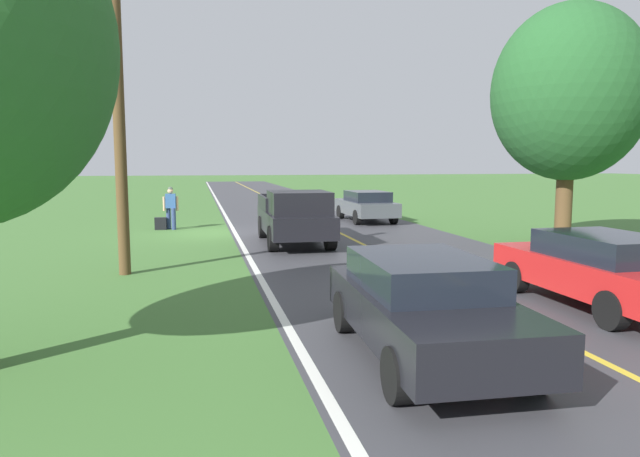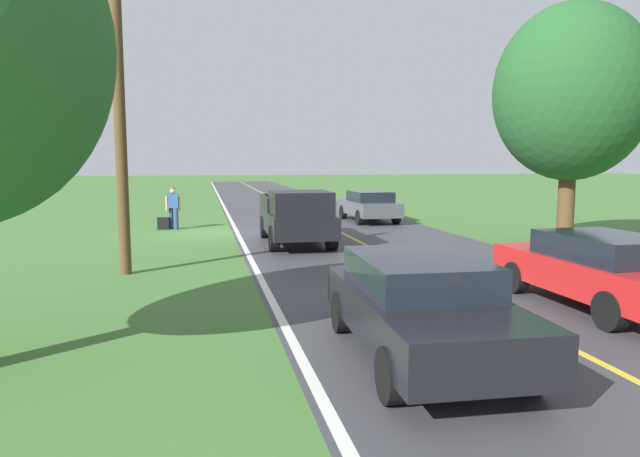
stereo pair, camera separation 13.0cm
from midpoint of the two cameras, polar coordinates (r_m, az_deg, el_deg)
The scene contains 12 objects.
ground_plane at distance 22.48m, azimuth -10.16°, elevation -0.45°, with size 200.00×200.00×0.00m, color #427033.
road_surface at distance 23.10m, azimuth 1.77°, elevation -0.15°, with size 8.33×120.00×0.00m, color #3D3D42.
lane_edge_line at distance 22.51m, azimuth -8.14°, elevation -0.39°, with size 0.16×117.60×0.00m, color silver.
lane_centre_line at distance 23.10m, azimuth 1.77°, elevation -0.14°, with size 0.14×117.60×0.00m, color gold.
hitchhiker_walking at distance 24.06m, azimuth -14.32°, elevation 2.26°, with size 0.62×0.52×1.75m.
suitcase_carried at distance 24.08m, azimuth -15.28°, elevation 0.49°, with size 0.20×0.46×0.50m, color black.
pickup_truck_passing at distance 19.00m, azimuth -2.16°, elevation 1.30°, with size 2.19×5.44×1.82m.
tree_far_side_near at distance 19.44m, azimuth 24.07°, elevation 12.29°, with size 4.67×4.67×7.55m.
sedan_mid_oncoming at distance 11.97m, azimuth 26.50°, elevation -3.59°, with size 1.97×4.42×1.41m.
sedan_ahead_same_lane at distance 8.18m, azimuth 10.48°, elevation -7.49°, with size 2.06×4.46×1.41m.
sedan_near_oncoming at distance 26.52m, azimuth 5.06°, elevation 2.34°, with size 1.99×4.43×1.41m.
utility_pole_roadside at distance 14.61m, azimuth -19.13°, elevation 9.28°, with size 0.28×0.28×7.00m, color brown.
Camera 2 is at (0.52, 22.32, 2.74)m, focal length 31.96 mm.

